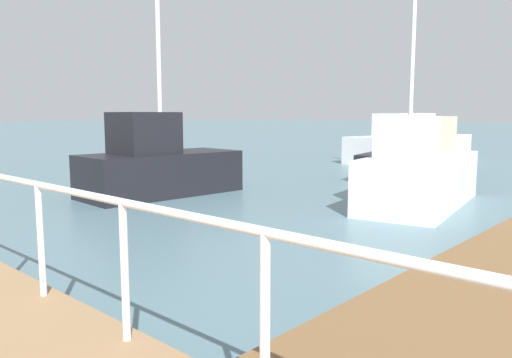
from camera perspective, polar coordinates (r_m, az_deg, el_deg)
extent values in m
cylinder|color=white|center=(2.87, 1.03, -16.35)|extent=(0.06, 0.06, 1.05)
cylinder|color=white|center=(3.87, -14.79, -10.27)|extent=(0.06, 0.06, 1.05)
cylinder|color=white|center=(5.05, -23.40, -6.49)|extent=(0.06, 0.06, 1.05)
cylinder|color=white|center=(3.19, -8.32, -4.11)|extent=(0.06, 26.25, 0.06)
cylinder|color=brown|center=(11.83, 18.68, 0.62)|extent=(0.31, 0.31, 1.55)
cylinder|color=#473826|center=(13.33, 15.89, 2.18)|extent=(0.26, 0.26, 1.89)
cube|color=black|center=(13.28, -10.77, 0.61)|extent=(4.25, 2.04, 1.10)
cube|color=black|center=(12.94, -12.72, 5.16)|extent=(1.50, 1.51, 1.05)
cylinder|color=silver|center=(13.47, -11.22, 18.77)|extent=(0.12, 0.12, 7.35)
cube|color=white|center=(12.06, 18.30, -0.17)|extent=(4.69, 2.46, 1.16)
cube|color=beige|center=(11.44, 17.81, 4.63)|extent=(1.85, 1.64, 0.89)
cube|color=black|center=(18.07, 17.01, 1.79)|extent=(6.23, 3.09, 0.86)
cube|color=white|center=(18.95, 17.79, 4.67)|extent=(2.70, 1.98, 0.89)
cylinder|color=silver|center=(18.07, 17.41, 12.15)|extent=(0.12, 0.12, 5.66)
cube|color=white|center=(23.48, 17.19, 3.36)|extent=(7.01, 3.18, 1.16)
cube|color=white|center=(23.02, 16.52, 5.99)|extent=(2.67, 1.96, 0.99)
cylinder|color=silver|center=(23.54, 17.55, 12.59)|extent=(0.12, 0.12, 6.41)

